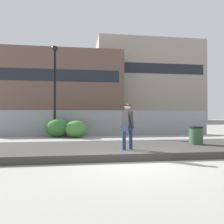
# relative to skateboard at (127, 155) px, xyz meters

# --- Properties ---
(ground_plane) EXTENTS (120.00, 120.00, 0.00)m
(ground_plane) POSITION_rel_skateboard_xyz_m (-0.00, -1.26, -0.06)
(ground_plane) COLOR gray
(gravel_berm) EXTENTS (11.51, 3.76, 0.26)m
(gravel_berm) POSITION_rel_skateboard_xyz_m (-0.00, 1.01, 0.07)
(gravel_berm) COLOR #3D3A38
(gravel_berm) RESTS_ON ground_plane
(skateboard) EXTENTS (0.80, 0.54, 0.07)m
(skateboard) POSITION_rel_skateboard_xyz_m (0.00, 0.00, 0.00)
(skateboard) COLOR black
(skateboard) RESTS_ON ground_plane
(skater) EXTENTS (0.69, 0.62, 1.85)m
(skater) POSITION_rel_skateboard_xyz_m (-0.00, 0.00, 1.07)
(skater) COLOR gray
(skater) RESTS_ON skateboard
(chain_fence) EXTENTS (16.21, 0.06, 1.85)m
(chain_fence) POSITION_rel_skateboard_xyz_m (-0.00, 8.20, 0.87)
(chain_fence) COLOR gray
(chain_fence) RESTS_ON ground_plane
(street_lamp) EXTENTS (0.44, 0.44, 6.26)m
(street_lamp) POSITION_rel_skateboard_xyz_m (-3.46, 7.55, 3.88)
(street_lamp) COLOR black
(street_lamp) RESTS_ON ground_plane
(parked_car_near) EXTENTS (4.51, 2.16, 1.66)m
(parked_car_near) POSITION_rel_skateboard_xyz_m (-4.28, 11.93, 0.78)
(parked_car_near) COLOR #566B4C
(parked_car_near) RESTS_ON ground_plane
(parked_car_mid) EXTENTS (4.42, 1.99, 1.66)m
(parked_car_mid) POSITION_rel_skateboard_xyz_m (1.05, 12.15, 0.78)
(parked_car_mid) COLOR #B7BABF
(parked_car_mid) RESTS_ON ground_plane
(library_building) EXTENTS (29.01, 14.82, 15.66)m
(library_building) POSITION_rel_skateboard_xyz_m (-6.99, 45.75, 7.77)
(library_building) COLOR brown
(library_building) RESTS_ON ground_plane
(office_block) EXTENTS (27.11, 14.63, 20.53)m
(office_block) POSITION_rel_skateboard_xyz_m (15.94, 50.06, 10.21)
(office_block) COLOR #9E9384
(office_block) RESTS_ON ground_plane
(shrub_left) EXTENTS (1.59, 1.30, 1.23)m
(shrub_left) POSITION_rel_skateboard_xyz_m (-3.24, 7.51, 0.56)
(shrub_left) COLOR #336B2D
(shrub_left) RESTS_ON ground_plane
(shrub_center) EXTENTS (1.46, 1.19, 1.13)m
(shrub_center) POSITION_rel_skateboard_xyz_m (-1.99, 7.08, 0.51)
(shrub_center) COLOR #477F38
(shrub_center) RESTS_ON ground_plane
(trash_bin) EXTENTS (0.59, 0.59, 1.03)m
(trash_bin) POSITION_rel_skateboard_xyz_m (3.21, 1.00, 0.46)
(trash_bin) COLOR #2D5133
(trash_bin) RESTS_ON ground_plane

